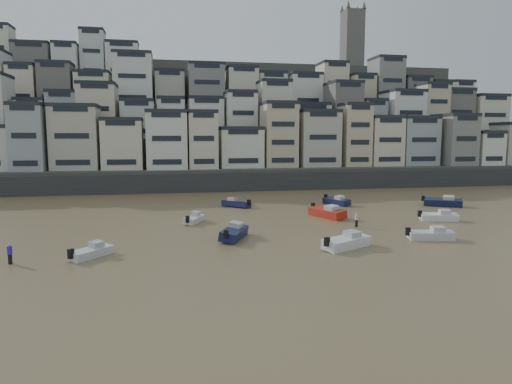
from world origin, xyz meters
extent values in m
plane|color=olive|center=(0.00, 0.00, 0.00)|extent=(400.00, 400.00, 0.00)
cube|color=#38383A|center=(10.00, 65.00, 1.75)|extent=(140.00, 3.00, 3.50)
cube|color=#4C4C47|center=(15.00, 72.00, 2.00)|extent=(140.00, 14.00, 4.00)
cube|color=#4C4C47|center=(15.00, 84.00, 5.00)|extent=(140.00, 14.00, 10.00)
cube|color=#4C4C47|center=(15.00, 96.00, 9.00)|extent=(140.00, 14.00, 18.00)
cube|color=#4C4C47|center=(15.00, 108.00, 13.00)|extent=(140.00, 16.00, 26.00)
cube|color=#4C4C47|center=(15.00, 122.00, 16.00)|extent=(140.00, 18.00, 32.00)
cube|color=#66635E|center=(55.00, 120.00, 41.00)|extent=(6.00, 6.00, 18.00)
camera|label=1|loc=(-3.38, -21.50, 10.37)|focal=32.00mm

